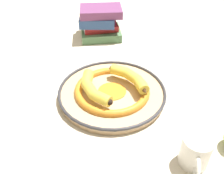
# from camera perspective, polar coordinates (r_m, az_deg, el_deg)

# --- Properties ---
(ground_plane) EXTENTS (2.80, 2.80, 0.00)m
(ground_plane) POSITION_cam_1_polar(r_m,az_deg,el_deg) (0.97, -2.22, -0.95)
(ground_plane) COLOR beige
(decorative_bowl) EXTENTS (0.39, 0.39, 0.04)m
(decorative_bowl) POSITION_cam_1_polar(r_m,az_deg,el_deg) (0.94, 0.00, -1.09)
(decorative_bowl) COLOR tan
(decorative_bowl) RESTS_ON ground_plane
(banana_a) EXTENTS (0.21, 0.07, 0.04)m
(banana_a) POSITION_cam_1_polar(r_m,az_deg,el_deg) (0.90, -4.36, -0.17)
(banana_a) COLOR yellow
(banana_a) RESTS_ON decorative_bowl
(banana_b) EXTENTS (0.19, 0.09, 0.04)m
(banana_b) POSITION_cam_1_polar(r_m,az_deg,el_deg) (0.94, 4.25, 2.05)
(banana_b) COLOR yellow
(banana_b) RESTS_ON decorative_bowl
(book_stack) EXTENTS (0.22, 0.24, 0.15)m
(book_stack) POSITION_cam_1_polar(r_m,az_deg,el_deg) (1.31, -2.76, 13.84)
(book_stack) COLOR #4C754C
(book_stack) RESTS_ON ground_plane
(coffee_mug) EXTENTS (0.12, 0.10, 0.09)m
(coffee_mug) POSITION_cam_1_polar(r_m,az_deg,el_deg) (0.75, 17.76, -13.30)
(coffee_mug) COLOR white
(coffee_mug) RESTS_ON ground_plane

